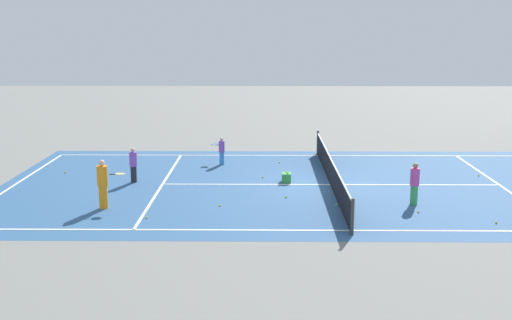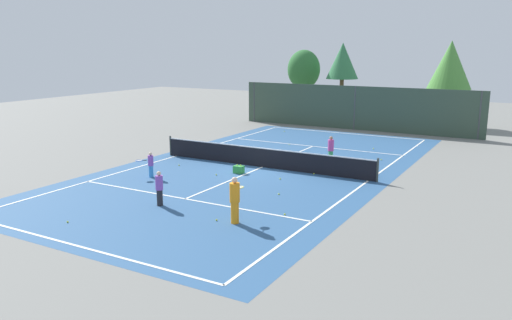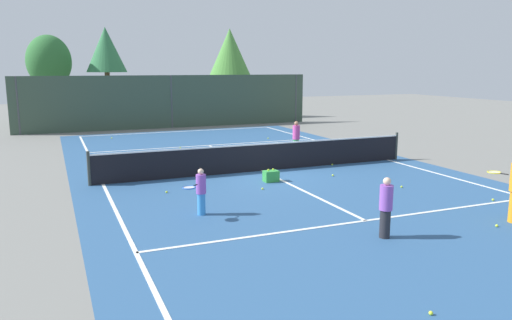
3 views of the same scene
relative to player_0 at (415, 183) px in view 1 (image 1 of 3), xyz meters
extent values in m
plane|color=slate|center=(-2.67, -2.53, -0.73)|extent=(80.00, 80.00, 0.00)
cube|color=#2D5684|center=(-2.67, -2.53, -0.73)|extent=(13.00, 25.00, 0.00)
cube|color=white|center=(-8.17, -2.53, -0.73)|extent=(0.10, 24.00, 0.01)
cube|color=white|center=(2.83, -2.53, -0.73)|extent=(0.10, 24.00, 0.01)
cube|color=white|center=(-2.67, -14.53, -0.73)|extent=(11.00, 0.10, 0.01)
cube|color=white|center=(-2.67, -8.93, -0.73)|extent=(11.00, 0.10, 0.01)
cube|color=white|center=(-2.67, 3.87, -0.73)|extent=(11.00, 0.10, 0.01)
cube|color=white|center=(-2.67, -2.53, -0.73)|extent=(0.10, 12.80, 0.01)
cylinder|color=#333833|center=(-8.57, -2.53, -0.18)|extent=(0.10, 0.10, 1.10)
cylinder|color=#333833|center=(3.23, -2.53, -0.18)|extent=(0.10, 0.10, 1.10)
cube|color=black|center=(-2.67, -2.53, -0.26)|extent=(11.80, 0.03, 0.95)
cube|color=white|center=(-2.67, -2.53, 0.24)|extent=(11.80, 0.04, 0.05)
cylinder|color=#3FA559|center=(0.00, 0.00, -0.40)|extent=(0.25, 0.25, 0.67)
cylinder|color=#D14799|center=(0.00, 0.00, 0.23)|extent=(0.31, 0.31, 0.58)
sphere|color=#A37556|center=(0.00, 0.00, 0.61)|extent=(0.18, 0.18, 0.18)
cylinder|color=#232328|center=(-2.99, -10.09, -0.42)|extent=(0.23, 0.23, 0.63)
cylinder|color=purple|center=(-2.99, -10.09, 0.17)|extent=(0.29, 0.29, 0.55)
sphere|color=beige|center=(-2.99, -10.09, 0.53)|extent=(0.17, 0.17, 0.17)
cylinder|color=#388CD8|center=(-6.20, -6.89, -0.46)|extent=(0.20, 0.20, 0.56)
cylinder|color=purple|center=(-6.20, -6.89, 0.06)|extent=(0.25, 0.25, 0.49)
sphere|color=beige|center=(-6.20, -6.89, 0.38)|extent=(0.15, 0.15, 0.15)
cylinder|color=black|center=(-6.41, -7.07, 0.09)|extent=(0.17, 0.15, 0.03)
torus|color=blue|center=(-6.60, -7.24, 0.09)|extent=(0.47, 0.47, 0.03)
cylinder|color=silver|center=(-6.60, -7.24, 0.09)|extent=(0.39, 0.39, 0.00)
cylinder|color=orange|center=(0.57, -10.37, -0.35)|extent=(0.28, 0.28, 0.76)
cylinder|color=orange|center=(0.57, -10.37, 0.36)|extent=(0.35, 0.35, 0.67)
sphere|color=beige|center=(0.57, -10.37, 0.80)|extent=(0.21, 0.21, 0.21)
cylinder|color=black|center=(0.48, -10.06, 0.40)|extent=(0.08, 0.20, 0.03)
torus|color=yellow|center=(0.41, -9.82, 0.40)|extent=(0.41, 0.41, 0.03)
cylinder|color=silver|center=(0.41, -9.82, 0.40)|extent=(0.34, 0.34, 0.00)
cube|color=green|center=(-3.06, -4.20, -0.55)|extent=(0.47, 0.33, 0.36)
sphere|color=#CCE533|center=(-3.15, -4.20, -0.34)|extent=(0.07, 0.07, 0.07)
sphere|color=#CCE533|center=(-2.97, -4.15, -0.34)|extent=(0.07, 0.07, 0.07)
sphere|color=#CCE533|center=(-3.75, -5.11, -0.70)|extent=(0.07, 0.07, 0.07)
sphere|color=#CCE533|center=(2.11, 2.04, -0.70)|extent=(0.07, 0.07, 0.07)
sphere|color=#CCE533|center=(0.99, -0.07, -0.70)|extent=(0.07, 0.07, 0.07)
sphere|color=#CCE533|center=(-0.77, -4.28, -0.70)|extent=(0.07, 0.07, 0.07)
sphere|color=#CCE533|center=(0.32, -6.54, -0.70)|extent=(0.07, 0.07, 0.07)
sphere|color=#CCE533|center=(-6.54, -4.38, -0.70)|extent=(0.07, 0.07, 0.07)
sphere|color=#CCE533|center=(1.69, -8.75, -0.70)|extent=(0.07, 0.07, 0.07)
sphere|color=#CCE533|center=(0.20, -2.63, -0.70)|extent=(0.07, 0.07, 0.07)
sphere|color=#CCE533|center=(-0.11, -10.49, -0.70)|extent=(0.07, 0.07, 0.07)
sphere|color=#CCE533|center=(-4.13, 3.57, -0.70)|extent=(0.07, 0.07, 0.07)
sphere|color=#CCE533|center=(-4.48, -13.21, -0.70)|extent=(0.07, 0.07, 0.07)
camera|label=1|loc=(20.67, -5.10, 5.19)|focal=44.40mm
camera|label=2|loc=(9.46, -24.53, 5.19)|focal=35.74mm
camera|label=3|loc=(-9.56, -18.57, 2.94)|focal=34.81mm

